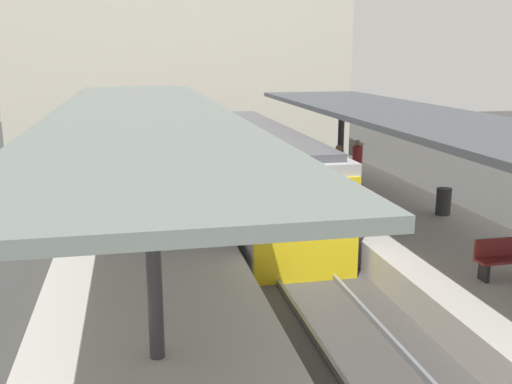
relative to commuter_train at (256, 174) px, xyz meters
The scene contains 14 objects.
ground_plane 5.75m from the commuter_train, 90.00° to the right, with size 80.00×80.00×0.00m, color #383835.
platform_left 6.79m from the commuter_train, 124.70° to the right, with size 4.40×28.00×1.00m, color #ADA8A0.
platform_right 6.79m from the commuter_train, 55.30° to the right, with size 4.40×28.00×1.00m, color #ADA8A0.
track_ballast 5.72m from the commuter_train, 90.00° to the right, with size 3.20×28.00×0.20m, color #423F3D.
rail_near_side 5.72m from the commuter_train, 97.47° to the right, with size 0.08×28.00×0.14m, color slate.
rail_far_side 5.72m from the commuter_train, 82.53° to the right, with size 0.08×28.00×0.14m, color slate.
commuter_train is the anchor object (origin of this frame).
canopy_left 6.12m from the commuter_train, 132.91° to the right, with size 4.18×21.00×3.36m.
canopy_right 6.00m from the commuter_train, 47.09° to the right, with size 4.18×21.00×3.04m.
platform_bench 9.27m from the commuter_train, 66.75° to the right, with size 1.40×0.41×0.86m.
litter_bin 6.13m from the commuter_train, 35.96° to the right, with size 0.44×0.44×0.80m, color #2D2D30.
passenger_near_bench 3.86m from the commuter_train, ahead, with size 0.36×0.36×1.70m.
passenger_mid_platform 3.00m from the commuter_train, ahead, with size 0.36×0.36×1.60m.
station_building_backdrop 15.05m from the commuter_train, 95.08° to the left, with size 18.00×6.00×11.00m, color beige.
Camera 1 is at (-4.01, -13.46, 5.68)m, focal length 40.99 mm.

